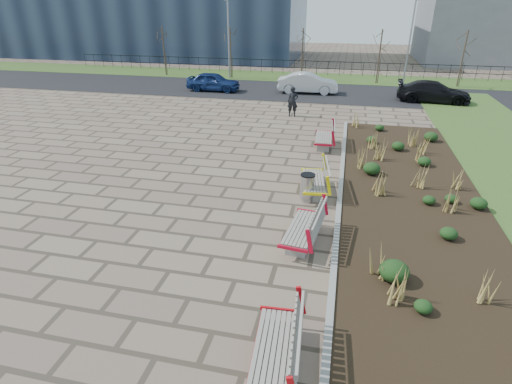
% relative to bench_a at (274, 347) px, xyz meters
% --- Properties ---
extents(ground, '(120.00, 120.00, 0.00)m').
position_rel_bench_a_xyz_m(ground, '(-3.00, 2.23, -0.50)').
color(ground, '#756450').
rests_on(ground, ground).
extents(planting_bed, '(4.50, 18.00, 0.10)m').
position_rel_bench_a_xyz_m(planting_bed, '(3.25, 7.23, -0.45)').
color(planting_bed, black).
rests_on(planting_bed, ground).
extents(planting_curb, '(0.16, 18.00, 0.15)m').
position_rel_bench_a_xyz_m(planting_curb, '(0.92, 7.23, -0.42)').
color(planting_curb, gray).
rests_on(planting_curb, ground).
extents(grass_verge_far, '(80.00, 5.00, 0.04)m').
position_rel_bench_a_xyz_m(grass_verge_far, '(-3.00, 30.23, -0.48)').
color(grass_verge_far, '#33511E').
rests_on(grass_verge_far, ground).
extents(road, '(80.00, 7.00, 0.02)m').
position_rel_bench_a_xyz_m(road, '(-3.00, 24.23, -0.49)').
color(road, black).
rests_on(road, ground).
extents(bench_a, '(1.03, 2.15, 1.00)m').
position_rel_bench_a_xyz_m(bench_a, '(0.00, 0.00, 0.00)').
color(bench_a, red).
rests_on(bench_a, ground).
extents(bench_b, '(1.14, 2.19, 1.00)m').
position_rel_bench_a_xyz_m(bench_b, '(0.00, 4.24, 0.00)').
color(bench_b, red).
rests_on(bench_b, ground).
extents(bench_c, '(1.18, 2.20, 1.00)m').
position_rel_bench_a_xyz_m(bench_c, '(0.00, 7.48, 0.00)').
color(bench_c, '#FFEE0D').
rests_on(bench_c, ground).
extents(bench_d, '(1.00, 2.14, 1.00)m').
position_rel_bench_a_xyz_m(bench_d, '(0.00, 12.38, 0.00)').
color(bench_d, '#B10B23').
rests_on(bench_d, ground).
extents(litter_bin, '(0.46, 0.46, 0.91)m').
position_rel_bench_a_xyz_m(litter_bin, '(-0.14, 6.81, -0.04)').
color(litter_bin, '#B2B2B7').
rests_on(litter_bin, ground).
extents(pedestrian, '(0.65, 0.47, 1.64)m').
position_rel_bench_a_xyz_m(pedestrian, '(-2.12, 17.35, 0.32)').
color(pedestrian, black).
rests_on(pedestrian, ground).
extents(car_blue, '(3.85, 1.60, 1.31)m').
position_rel_bench_a_xyz_m(car_blue, '(-8.72, 23.06, 0.17)').
color(car_blue, navy).
rests_on(car_blue, road).
extents(car_silver, '(4.27, 1.68, 1.38)m').
position_rel_bench_a_xyz_m(car_silver, '(-1.94, 23.80, 0.21)').
color(car_silver, silver).
rests_on(car_silver, road).
extents(car_black, '(4.65, 2.19, 1.31)m').
position_rel_bench_a_xyz_m(car_black, '(6.26, 22.80, 0.18)').
color(car_black, black).
rests_on(car_black, road).
extents(tree_a, '(1.40, 1.40, 4.00)m').
position_rel_bench_a_xyz_m(tree_a, '(-15.00, 28.73, 1.54)').
color(tree_a, '#4C3D2D').
rests_on(tree_a, grass_verge_far).
extents(tree_b, '(1.40, 1.40, 4.00)m').
position_rel_bench_a_xyz_m(tree_b, '(-9.00, 28.73, 1.54)').
color(tree_b, '#4C3D2D').
rests_on(tree_b, grass_verge_far).
extents(tree_c, '(1.40, 1.40, 4.00)m').
position_rel_bench_a_xyz_m(tree_c, '(-3.00, 28.73, 1.54)').
color(tree_c, '#4C3D2D').
rests_on(tree_c, grass_verge_far).
extents(tree_d, '(1.40, 1.40, 4.00)m').
position_rel_bench_a_xyz_m(tree_d, '(3.00, 28.73, 1.54)').
color(tree_d, '#4C3D2D').
rests_on(tree_d, grass_verge_far).
extents(tree_e, '(1.40, 1.40, 4.00)m').
position_rel_bench_a_xyz_m(tree_e, '(9.00, 28.73, 1.54)').
color(tree_e, '#4C3D2D').
rests_on(tree_e, grass_verge_far).
extents(lamp_west, '(0.24, 0.60, 6.00)m').
position_rel_bench_a_xyz_m(lamp_west, '(-9.00, 28.23, 2.54)').
color(lamp_west, gray).
rests_on(lamp_west, grass_verge_far).
extents(lamp_east, '(0.24, 0.60, 6.00)m').
position_rel_bench_a_xyz_m(lamp_east, '(5.00, 28.23, 2.54)').
color(lamp_east, gray).
rests_on(lamp_east, grass_verge_far).
extents(railing_fence, '(44.00, 0.10, 1.20)m').
position_rel_bench_a_xyz_m(railing_fence, '(-3.00, 31.73, 0.14)').
color(railing_fence, black).
rests_on(railing_fence, grass_verge_far).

